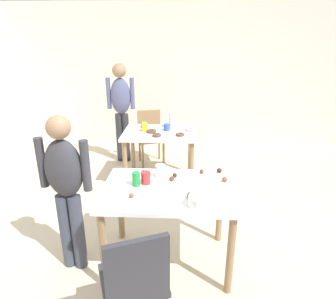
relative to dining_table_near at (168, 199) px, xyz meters
The scene contains 30 objects.
ground_plane 0.68m from the dining_table_near, 83.46° to the left, with size 6.40×6.40×0.00m, color beige.
wall_back 3.46m from the dining_table_near, 89.61° to the left, with size 6.40×0.10×2.60m, color beige.
dining_table_near is the anchor object (origin of this frame).
dining_table_far 1.67m from the dining_table_near, 96.73° to the left, with size 1.00×0.76×0.75m.
chair_near_table 0.80m from the dining_table_near, 102.95° to the right, with size 0.52×0.52×0.87m.
chair_far_table 2.43m from the dining_table_near, 99.67° to the left, with size 0.49×0.49×0.87m.
person_girl_near 0.86m from the dining_table_near, behind, with size 0.46×0.24×1.38m.
person_adult_far 2.60m from the dining_table_near, 109.78° to the left, with size 0.45×0.22×1.61m.
mixing_bowl 0.40m from the dining_table_near, 48.21° to the right, with size 0.18×0.18×0.08m, color white.
soda_can 0.32m from the dining_table_near, behind, with size 0.07×0.07×0.12m, color #198438.
fork_near 0.36m from the dining_table_near, ahead, with size 0.17×0.02×0.01m, color silver.
cup_near_0 0.28m from the dining_table_near, 111.01° to the left, with size 0.09×0.09×0.12m, color white.
cup_near_1 0.26m from the dining_table_near, 159.68° to the left, with size 0.08×0.08×0.11m, color red.
cake_ball_0 0.19m from the dining_table_near, 81.52° to the left, with size 0.05×0.05×0.05m, color brown.
cake_ball_1 0.25m from the dining_table_near, 76.93° to the left, with size 0.04×0.04×0.04m, color #3D2319.
cake_ball_2 0.38m from the dining_table_near, 133.29° to the left, with size 0.04×0.04×0.04m, color brown.
cake_ball_3 0.40m from the dining_table_near, 29.96° to the right, with size 0.04×0.04×0.04m, color brown.
cake_ball_4 0.52m from the dining_table_near, 15.70° to the left, with size 0.05×0.05×0.05m, color brown.
cake_ball_5 0.27m from the dining_table_near, 43.08° to the right, with size 0.05×0.05×0.05m, color brown.
cake_ball_6 0.58m from the dining_table_near, 35.13° to the left, with size 0.05×0.05×0.05m, color #3D2319.
cake_ball_7 0.44m from the dining_table_near, 45.74° to the left, with size 0.04×0.04×0.04m, color brown.
cake_ball_8 0.36m from the dining_table_near, 147.47° to the right, with size 0.04×0.04×0.04m, color brown.
pitcher_far 1.87m from the dining_table_near, 90.85° to the left, with size 0.10×0.10×0.22m, color white.
cup_far_0 1.72m from the dining_table_near, 103.51° to the left, with size 0.08×0.08×0.12m, color yellow.
cup_far_1 1.91m from the dining_table_near, 103.23° to the left, with size 0.08×0.08×0.09m, color green.
cup_far_2 1.73m from the dining_table_near, 93.35° to the left, with size 0.08×0.08×0.10m, color #3351B2.
donut_far_0 1.46m from the dining_table_near, 98.55° to the left, with size 0.12×0.12×0.03m, color brown.
donut_far_1 1.49m from the dining_table_near, 86.65° to the left, with size 0.12×0.12×0.03m, color brown.
donut_far_2 1.74m from the dining_table_near, 83.00° to the left, with size 0.12×0.12×0.04m, color pink.
donut_far_3 1.65m from the dining_table_near, 100.59° to the left, with size 0.13×0.13×0.04m, color brown.
Camera 1 is at (0.07, -2.38, 1.88)m, focal length 31.07 mm.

